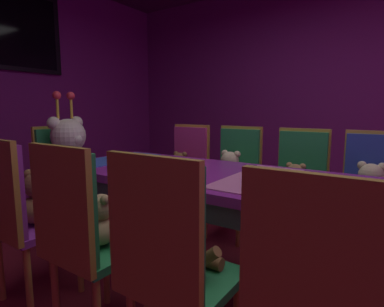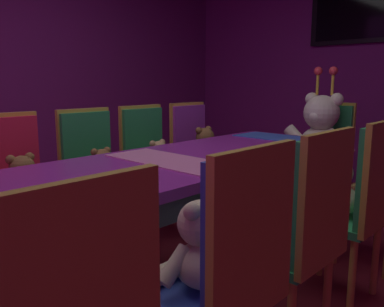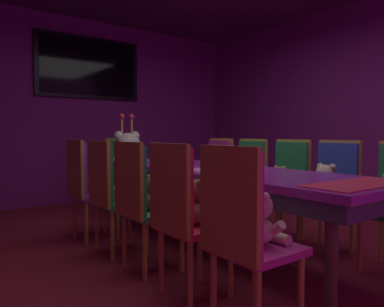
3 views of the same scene
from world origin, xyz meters
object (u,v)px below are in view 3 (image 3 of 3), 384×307
(teddy_right_4, at_px, (208,172))
(chair_right_2, at_px, (288,178))
(chair_left_3, at_px, (108,186))
(banquet_table, at_px, (224,178))
(chair_left_0, at_px, (240,223))
(wall_tv, at_px, (89,68))
(teddy_left_0, at_px, (260,222))
(teddy_right_2, at_px, (278,182))
(teddy_left_3, at_px, (123,187))
(chair_right_1, at_px, (334,184))
(king_teddy_bear, at_px, (129,159))
(chair_left_1, at_px, (180,206))
(chair_left_2, at_px, (138,194))
(teddy_left_4, at_px, (98,179))
(chair_right_3, at_px, (248,173))
(chair_left_4, at_px, (83,180))
(chair_right_4, at_px, (216,170))
(teddy_left_1, at_px, (198,205))
(teddy_right_3, at_px, (239,174))
(throne_chair, at_px, (123,168))
(teddy_right_1, at_px, (324,185))
(teddy_left_2, at_px, (155,195))

(teddy_right_4, bearing_deg, chair_right_2, 97.06)
(chair_left_3, bearing_deg, banquet_table, -33.17)
(chair_left_0, xyz_separation_m, wall_tv, (0.83, 4.17, 1.45))
(teddy_left_0, xyz_separation_m, teddy_right_2, (1.39, 1.05, -0.01))
(teddy_right_2, bearing_deg, teddy_left_3, -21.67)
(chair_right_1, relative_size, king_teddy_bear, 1.18)
(chair_left_1, height_order, chair_left_2, same)
(teddy_left_0, relative_size, teddy_left_4, 0.88)
(chair_right_3, bearing_deg, chair_left_4, -17.35)
(chair_right_2, xyz_separation_m, king_teddy_bear, (-0.85, 1.82, 0.13))
(banquet_table, relative_size, teddy_left_3, 10.06)
(chair_left_1, relative_size, teddy_right_4, 3.41)
(chair_right_4, relative_size, wall_tv, 0.61)
(banquet_table, xyz_separation_m, teddy_left_4, (-0.70, 1.09, -0.06))
(teddy_left_0, distance_m, wall_tv, 4.48)
(wall_tv, bearing_deg, chair_right_2, -74.80)
(teddy_right_2, bearing_deg, teddy_left_0, 37.13)
(teddy_right_4, bearing_deg, chair_left_0, 54.59)
(teddy_left_0, bearing_deg, teddy_left_1, 89.14)
(teddy_left_4, relative_size, teddy_right_4, 1.19)
(teddy_left_1, relative_size, king_teddy_bear, 0.38)
(banquet_table, height_order, chair_right_2, chair_right_2)
(chair_left_4, height_order, teddy_right_4, chair_left_4)
(chair_left_2, xyz_separation_m, king_teddy_bear, (0.82, 1.79, 0.13))
(chair_right_2, distance_m, chair_right_3, 0.57)
(banquet_table, height_order, chair_left_4, chair_left_4)
(chair_left_3, distance_m, teddy_right_3, 1.55)
(teddy_left_1, bearing_deg, throne_chair, 74.74)
(teddy_right_4, bearing_deg, chair_left_1, 46.66)
(king_teddy_bear, bearing_deg, chair_left_1, -19.52)
(chair_left_4, xyz_separation_m, teddy_right_1, (1.56, -1.61, 0.00))
(chair_right_1, bearing_deg, chair_left_2, -17.84)
(teddy_left_0, bearing_deg, chair_right_4, 54.61)
(teddy_right_2, height_order, wall_tv, wall_tv)
(chair_left_3, relative_size, king_teddy_bear, 1.18)
(king_teddy_bear, bearing_deg, chair_left_2, -24.77)
(teddy_left_4, bearing_deg, teddy_left_0, -89.66)
(chair_right_3, height_order, teddy_right_3, chair_right_3)
(chair_left_4, height_order, chair_right_2, same)
(chair_left_2, relative_size, teddy_right_4, 3.41)
(teddy_right_2, bearing_deg, chair_left_0, 34.46)
(teddy_left_1, distance_m, chair_left_3, 1.08)
(banquet_table, bearing_deg, king_teddy_bear, 90.00)
(chair_left_0, distance_m, chair_left_2, 1.09)
(chair_left_3, bearing_deg, chair_right_2, -18.25)
(teddy_left_3, height_order, chair_right_3, chair_right_3)
(banquet_table, height_order, teddy_left_1, teddy_left_1)
(throne_chair, bearing_deg, teddy_left_3, -25.80)
(teddy_left_2, distance_m, teddy_left_3, 0.52)
(chair_left_3, bearing_deg, chair_right_3, 0.47)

